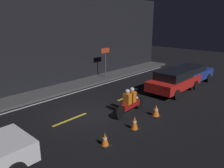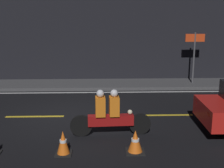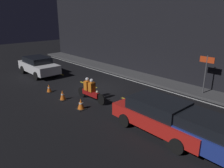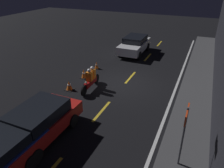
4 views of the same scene
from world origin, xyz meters
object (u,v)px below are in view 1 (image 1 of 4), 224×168
(traffic_cone_far, at_px, (156,111))
(taxi_red, at_px, (174,80))
(sedan_blue, at_px, (190,74))
(motorcycle, at_px, (130,102))
(traffic_cone_near, at_px, (105,140))
(traffic_cone_mid, at_px, (134,123))
(shop_sign, at_px, (105,56))

(traffic_cone_far, bearing_deg, taxi_red, 16.70)
(sedan_blue, xyz_separation_m, motorcycle, (-7.43, -0.14, -0.10))
(traffic_cone_near, distance_m, traffic_cone_mid, 1.81)
(traffic_cone_mid, bearing_deg, shop_sign, 52.85)
(traffic_cone_near, relative_size, traffic_cone_mid, 0.86)
(motorcycle, height_order, traffic_cone_far, motorcycle)
(traffic_cone_near, xyz_separation_m, shop_sign, (7.13, 6.98, 1.57))
(taxi_red, bearing_deg, traffic_cone_mid, -167.27)
(motorcycle, xyz_separation_m, shop_sign, (4.13, 5.83, 1.19))
(sedan_blue, distance_m, shop_sign, 6.66)
(taxi_red, relative_size, shop_sign, 1.84)
(traffic_cone_mid, relative_size, traffic_cone_far, 1.05)
(motorcycle, xyz_separation_m, traffic_cone_near, (-3.00, -1.15, -0.38))
(shop_sign, bearing_deg, sedan_blue, -59.91)
(traffic_cone_mid, height_order, traffic_cone_far, traffic_cone_mid)
(motorcycle, height_order, traffic_cone_near, motorcycle)
(traffic_cone_near, distance_m, shop_sign, 10.10)
(sedan_blue, distance_m, traffic_cone_near, 10.52)
(traffic_cone_far, bearing_deg, shop_sign, 63.50)
(motorcycle, relative_size, traffic_cone_mid, 3.76)
(motorcycle, distance_m, traffic_cone_far, 1.36)
(traffic_cone_far, bearing_deg, traffic_cone_near, -179.78)
(traffic_cone_near, height_order, traffic_cone_mid, traffic_cone_mid)
(taxi_red, relative_size, traffic_cone_mid, 7.02)
(motorcycle, height_order, shop_sign, shop_sign)
(taxi_red, xyz_separation_m, traffic_cone_far, (-4.26, -1.28, -0.47))
(traffic_cone_far, relative_size, shop_sign, 0.25)
(sedan_blue, xyz_separation_m, traffic_cone_far, (-6.77, -1.28, -0.45))
(traffic_cone_near, relative_size, traffic_cone_far, 0.90)
(taxi_red, xyz_separation_m, motorcycle, (-4.92, -0.14, -0.12))
(taxi_red, xyz_separation_m, traffic_cone_near, (-7.91, -1.29, -0.50))
(sedan_blue, bearing_deg, traffic_cone_far, -168.00)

